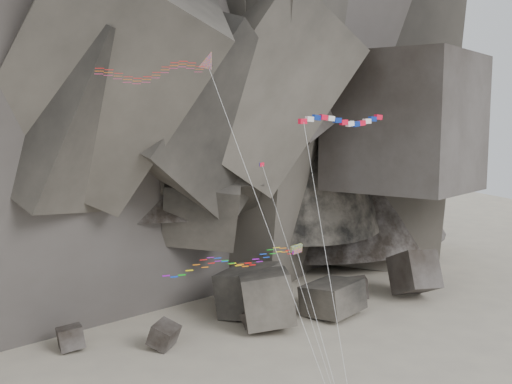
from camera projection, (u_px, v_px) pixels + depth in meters
name	position (u px, v px, depth m)	size (l,w,h in m)	color
headland	(114.00, 35.00, 112.54)	(110.00, 70.00, 84.00)	#534C44
boulder_field	(234.00, 307.00, 87.21)	(78.94, 18.36, 8.80)	#47423F
delta_kite	(148.00, 71.00, 51.64)	(16.87, 14.91, 33.17)	red
banner_kite	(343.00, 123.00, 58.33)	(10.10, 14.69, 27.81)	red
parafoil_kite	(228.00, 261.00, 52.55)	(12.73, 11.10, 16.91)	#CAD00B
pennant_kite	(289.00, 251.00, 50.70)	(4.37, 10.22, 24.05)	red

